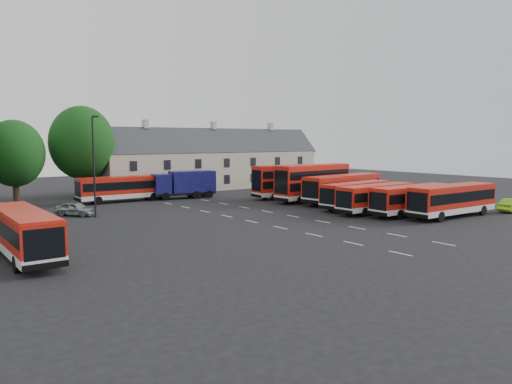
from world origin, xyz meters
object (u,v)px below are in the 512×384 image
at_px(bus_row_a, 452,198).
at_px(lamppost, 94,164).
at_px(silver_car, 76,209).
at_px(lime_car, 512,205).
at_px(box_truck, 185,183).
at_px(bus_west, 23,230).
at_px(bus_dd_south, 313,180).

relative_size(bus_row_a, lamppost, 1.14).
relative_size(silver_car, lime_car, 0.98).
xyz_separation_m(box_truck, lamppost, (-14.45, -8.55, 3.19)).
bearing_deg(lime_car, bus_west, 76.15).
distance_m(bus_dd_south, bus_west, 35.99).
distance_m(box_truck, lamppost, 17.09).
bearing_deg(silver_car, lime_car, -70.99).
bearing_deg(box_truck, lamppost, -139.60).
bearing_deg(bus_west, box_truck, -45.92).
xyz_separation_m(bus_west, silver_car, (8.22, 15.74, -1.12)).
relative_size(bus_dd_south, box_truck, 1.34).
height_order(bus_dd_south, box_truck, bus_dd_south).
xyz_separation_m(bus_dd_south, lime_car, (9.96, -18.89, -1.82)).
bearing_deg(bus_dd_south, lamppost, 168.57).
relative_size(box_truck, silver_car, 2.04).
bearing_deg(silver_car, bus_dd_south, -49.04).
distance_m(box_truck, lime_car, 37.13).
xyz_separation_m(bus_row_a, silver_car, (-28.06, 22.78, -1.17)).
relative_size(bus_dd_south, lamppost, 1.13).
height_order(bus_row_a, silver_car, bus_row_a).
bearing_deg(bus_west, bus_dd_south, -72.39).
xyz_separation_m(bus_row_a, box_truck, (-12.48, 29.03, 0.07)).
bearing_deg(lime_car, silver_car, 53.27).
distance_m(bus_dd_south, box_truck, 16.05).
relative_size(bus_row_a, silver_car, 2.75).
relative_size(bus_row_a, bus_west, 1.02).
distance_m(silver_car, lamppost, 5.12).
height_order(bus_row_a, bus_dd_south, bus_dd_south).
relative_size(box_truck, lime_car, 2.00).
height_order(bus_row_a, lamppost, lamppost).
height_order(bus_dd_south, lamppost, lamppost).
bearing_deg(box_truck, bus_dd_south, -38.12).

